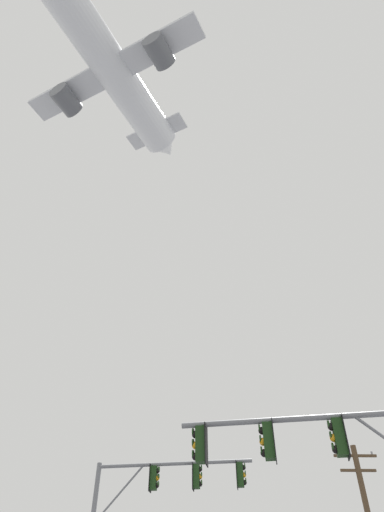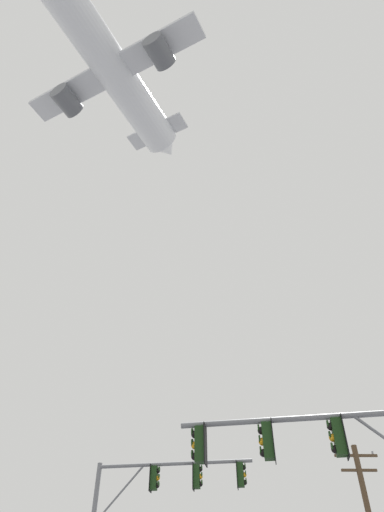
{
  "view_description": "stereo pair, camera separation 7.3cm",
  "coord_description": "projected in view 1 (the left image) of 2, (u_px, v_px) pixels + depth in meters",
  "views": [
    {
      "loc": [
        -0.58,
        -3.76,
        1.48
      ],
      "look_at": [
        -0.17,
        13.22,
        15.47
      ],
      "focal_mm": 30.95,
      "sensor_mm": 36.0,
      "label": 1
    },
    {
      "loc": [
        -0.51,
        -3.76,
        1.48
      ],
      "look_at": [
        -0.17,
        13.22,
        15.47
      ],
      "focal_mm": 30.95,
      "sensor_mm": 36.0,
      "label": 2
    }
  ],
  "objects": [
    {
      "name": "signal_pole_far",
      "position": [
        155.0,
        500.0,
        17.81
      ],
      "size": [
        6.57,
        1.34,
        6.67
      ],
      "color": "slate",
      "rests_on": "ground"
    },
    {
      "name": "signal_pole_near",
      "position": [
        334.0,
        462.0,
        10.86
      ],
      "size": [
        6.47,
        1.48,
        5.71
      ],
      "color": "slate",
      "rests_on": "ground"
    },
    {
      "name": "airplane",
      "position": [
        109.0,
        64.0,
        51.99
      ],
      "size": [
        21.92,
        28.39,
        8.28
      ],
      "color": "white"
    }
  ]
}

